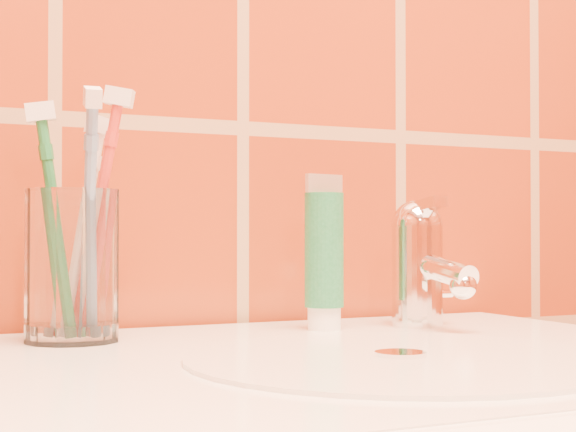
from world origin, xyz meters
name	(u,v)px	position (x,y,z in m)	size (l,w,h in m)	color
glass_tumbler	(73,266)	(-0.18, 1.11, 0.91)	(0.08, 0.08, 0.12)	white
toothpaste_tube	(324,257)	(0.04, 1.10, 0.92)	(0.04, 0.04, 0.14)	white
faucet	(420,259)	(0.14, 1.09, 0.91)	(0.05, 0.11, 0.12)	white
toothbrush_0	(56,224)	(-0.20, 1.10, 0.94)	(0.05, 0.03, 0.20)	#1E733D
toothbrush_1	(89,220)	(-0.18, 1.08, 0.95)	(0.03, 0.08, 0.20)	#6C90C1
toothbrush_2	(97,215)	(-0.16, 1.11, 0.95)	(0.06, 0.04, 0.21)	red
toothbrush_3	(83,228)	(-0.17, 1.12, 0.94)	(0.05, 0.03, 0.19)	white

